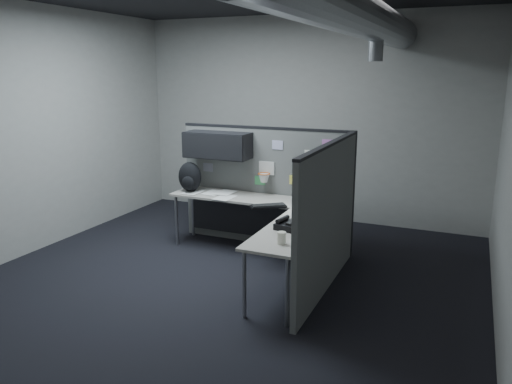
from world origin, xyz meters
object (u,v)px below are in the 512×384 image
at_px(phone, 288,225).
at_px(keyboard, 268,206).
at_px(desk, 264,214).
at_px(monitor, 319,186).
at_px(backpack, 190,177).

bearing_deg(phone, keyboard, 146.50).
relative_size(desk, monitor, 3.74).
bearing_deg(backpack, monitor, -1.24).
height_order(phone, backpack, backpack).
distance_m(phone, backpack, 2.08).
height_order(keyboard, backpack, backpack).
xyz_separation_m(desk, phone, (0.60, -0.79, 0.16)).
bearing_deg(desk, backpack, 168.80).
bearing_deg(keyboard, phone, -45.91).
distance_m(keyboard, phone, 0.86).
relative_size(phone, backpack, 0.68).
xyz_separation_m(desk, keyboard, (0.10, -0.09, 0.14)).
bearing_deg(desk, keyboard, -44.19).
bearing_deg(monitor, desk, -166.43).
distance_m(monitor, backpack, 1.85).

